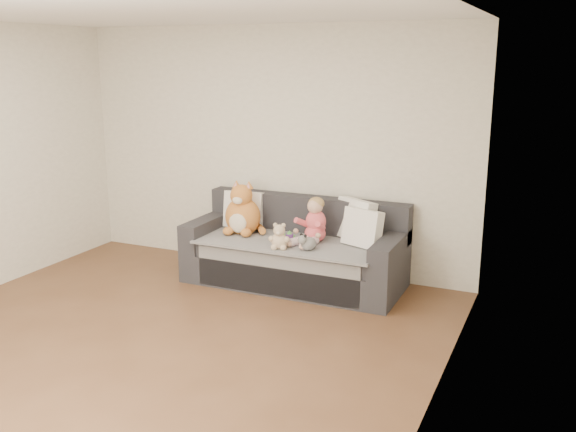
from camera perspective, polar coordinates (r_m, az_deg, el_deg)
The scene contains 10 objects.
room_shell at distance 5.16m, azimuth -11.50°, elevation 2.90°, with size 5.00×5.00×5.00m.
sofa at distance 6.57m, azimuth 0.68°, elevation -3.36°, with size 2.20×0.94×0.85m.
cushion_left at distance 6.92m, azimuth -3.94°, elevation 0.58°, with size 0.44×0.24×0.40m.
cushion_right_back at distance 6.47m, azimuth 5.99°, elevation -0.32°, with size 0.49×0.39×0.42m.
cushion_right_front at distance 6.25m, azimuth 6.63°, elevation -1.06°, with size 0.44×0.31×0.38m.
toddler at distance 6.35m, azimuth 2.28°, elevation -0.66°, with size 0.32×0.47×0.46m.
plush_cat at distance 6.68m, azimuth -4.07°, elevation 0.25°, with size 0.47×0.41×0.58m.
teddy_bear at distance 6.14m, azimuth -0.78°, elevation -2.01°, with size 0.20×0.16×0.26m.
plush_cow at distance 6.11m, azimuth 1.74°, elevation -2.40°, with size 0.15×0.21×0.17m.
sippy_cup at distance 6.33m, azimuth 0.13°, elevation -1.86°, with size 0.12×0.07×0.13m.
Camera 1 is at (2.96, -3.69, 2.27)m, focal length 40.00 mm.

